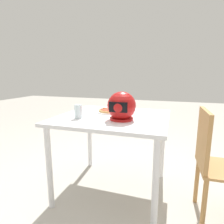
{
  "coord_description": "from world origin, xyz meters",
  "views": [
    {
      "loc": [
        -0.53,
        1.66,
        1.16
      ],
      "look_at": [
        0.04,
        -0.07,
        0.8
      ],
      "focal_mm": 30.08,
      "sensor_mm": 36.0,
      "label": 1
    }
  ],
  "objects_px": {
    "pizza": "(111,110)",
    "motorcycle_helmet": "(122,107)",
    "drinking_glass": "(78,112)",
    "dining_table": "(113,126)",
    "chair_side": "(215,160)"
  },
  "relations": [
    {
      "from": "pizza",
      "to": "chair_side",
      "type": "xyz_separation_m",
      "value": [
        -0.94,
        0.26,
        -0.3
      ]
    },
    {
      "from": "pizza",
      "to": "drinking_glass",
      "type": "xyz_separation_m",
      "value": [
        0.19,
        0.34,
        0.04
      ]
    },
    {
      "from": "pizza",
      "to": "motorcycle_helmet",
      "type": "distance_m",
      "value": 0.35
    },
    {
      "from": "dining_table",
      "to": "drinking_glass",
      "type": "height_order",
      "value": "drinking_glass"
    },
    {
      "from": "motorcycle_helmet",
      "to": "chair_side",
      "type": "relative_size",
      "value": 0.27
    },
    {
      "from": "dining_table",
      "to": "chair_side",
      "type": "height_order",
      "value": "chair_side"
    },
    {
      "from": "dining_table",
      "to": "chair_side",
      "type": "relative_size",
      "value": 1.13
    },
    {
      "from": "motorcycle_helmet",
      "to": "dining_table",
      "type": "bearing_deg",
      "value": -49.03
    },
    {
      "from": "motorcycle_helmet",
      "to": "pizza",
      "type": "bearing_deg",
      "value": -56.07
    },
    {
      "from": "motorcycle_helmet",
      "to": "chair_side",
      "type": "height_order",
      "value": "motorcycle_helmet"
    },
    {
      "from": "motorcycle_helmet",
      "to": "drinking_glass",
      "type": "bearing_deg",
      "value": 9.01
    },
    {
      "from": "pizza",
      "to": "motorcycle_helmet",
      "type": "bearing_deg",
      "value": 123.93
    },
    {
      "from": "drinking_glass",
      "to": "dining_table",
      "type": "bearing_deg",
      "value": -144.02
    },
    {
      "from": "drinking_glass",
      "to": "motorcycle_helmet",
      "type": "bearing_deg",
      "value": -170.99
    },
    {
      "from": "dining_table",
      "to": "drinking_glass",
      "type": "bearing_deg",
      "value": 35.98
    }
  ]
}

